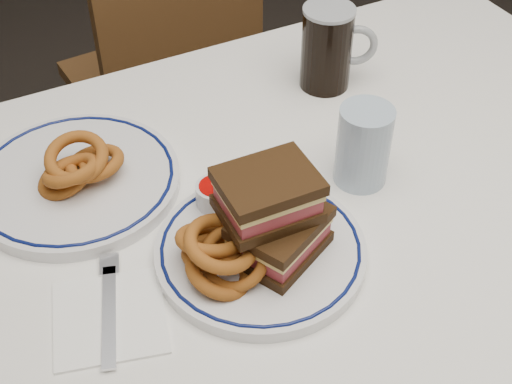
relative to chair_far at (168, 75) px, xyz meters
name	(u,v)px	position (x,y,z in m)	size (l,w,h in m)	color
dining_table	(297,250)	(-0.10, -0.79, 0.18)	(1.27, 0.87, 0.75)	white
chair_far	(168,75)	(0.00, 0.00, 0.00)	(0.42, 0.42, 0.85)	#4F3219
main_plate	(260,250)	(-0.19, -0.86, 0.30)	(0.27, 0.27, 0.02)	silver
reuben_sandwich	(274,215)	(-0.18, -0.87, 0.36)	(0.14, 0.13, 0.12)	black
onion_rings_main	(219,252)	(-0.26, -0.87, 0.33)	(0.12, 0.12, 0.09)	brown
ketchup_ramekin	(216,193)	(-0.21, -0.76, 0.32)	(0.06, 0.06, 0.03)	silver
beer_mug	(328,47)	(0.09, -0.56, 0.36)	(0.12, 0.09, 0.14)	black
water_glass	(363,146)	(0.00, -0.79, 0.35)	(0.08, 0.08, 0.12)	#96ACC2
far_plate	(76,180)	(-0.37, -0.62, 0.30)	(0.30, 0.30, 0.02)	silver
onion_rings_far	(77,167)	(-0.36, -0.63, 0.33)	(0.13, 0.10, 0.08)	brown
napkin_fork	(110,315)	(-0.40, -0.86, 0.29)	(0.16, 0.18, 0.01)	white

